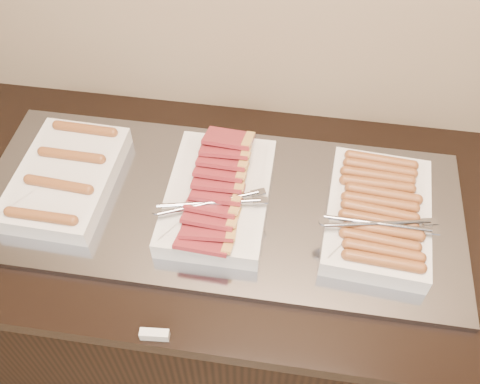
# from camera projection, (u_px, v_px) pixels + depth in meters

# --- Properties ---
(counter) EXTENTS (2.06, 0.76, 0.90)m
(counter) POSITION_uv_depth(u_px,v_px,m) (220.00, 292.00, 1.69)
(counter) COLOR black
(counter) RESTS_ON ground
(warming_tray) EXTENTS (1.20, 0.50, 0.02)m
(warming_tray) POSITION_uv_depth(u_px,v_px,m) (219.00, 204.00, 1.34)
(warming_tray) COLOR gray
(warming_tray) RESTS_ON counter
(dish_left) EXTENTS (0.24, 0.36, 0.07)m
(dish_left) POSITION_uv_depth(u_px,v_px,m) (66.00, 177.00, 1.34)
(dish_left) COLOR silver
(dish_left) RESTS_ON warming_tray
(dish_center) EXTENTS (0.27, 0.39, 0.10)m
(dish_center) POSITION_uv_depth(u_px,v_px,m) (217.00, 194.00, 1.30)
(dish_center) COLOR silver
(dish_center) RESTS_ON warming_tray
(dish_right) EXTENTS (0.27, 0.37, 0.08)m
(dish_right) POSITION_uv_depth(u_px,v_px,m) (378.00, 214.00, 1.26)
(dish_right) COLOR silver
(dish_right) RESTS_ON warming_tray
(label_holder) EXTENTS (0.06, 0.02, 0.02)m
(label_holder) POSITION_uv_depth(u_px,v_px,m) (155.00, 335.00, 1.12)
(label_holder) COLOR silver
(label_holder) RESTS_ON counter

